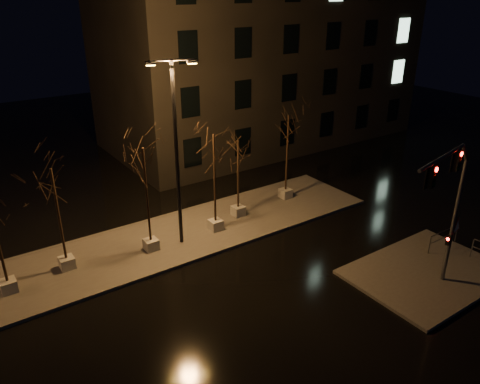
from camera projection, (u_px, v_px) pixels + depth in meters
ground at (250, 292)px, 20.23m from camera, size 90.00×90.00×0.00m
median at (184, 235)px, 24.72m from camera, size 22.00×5.00×0.15m
sidewalk_corner at (427, 273)px, 21.46m from camera, size 7.00×5.00×0.15m
building at (261, 48)px, 38.03m from camera, size 25.00×12.00×15.00m
tree_1 at (55, 192)px, 20.14m from camera, size 1.80×1.80×5.06m
tree_2 at (145, 172)px, 21.55m from camera, size 1.80×1.80×5.43m
tree_3 at (214, 157)px, 23.45m from camera, size 1.80×1.80×5.45m
tree_4 at (238, 158)px, 25.29m from camera, size 1.80×1.80×4.55m
tree_5 at (288, 134)px, 27.30m from camera, size 1.80×1.80×5.31m
traffic_signal_mast at (450, 199)px, 18.43m from camera, size 5.24×1.09×6.50m
streetlight_main at (176, 144)px, 21.79m from camera, size 2.22×0.96×9.08m
guard_rail_a at (444, 236)px, 23.16m from camera, size 2.21×0.09×0.95m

